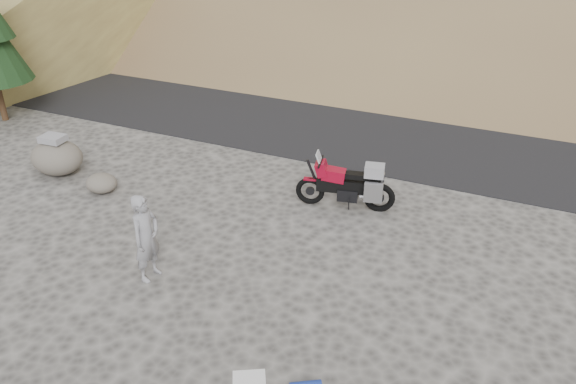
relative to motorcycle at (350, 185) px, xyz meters
name	(u,v)px	position (x,y,z in m)	size (l,w,h in m)	color
ground	(264,306)	(-0.21, -3.74, -0.55)	(140.00, 140.00, 0.00)	#42403D
road	(400,125)	(-0.21, 5.26, -0.55)	(120.00, 7.00, 0.05)	black
motorcycle	(350,185)	(0.00, 0.00, 0.00)	(2.15, 0.90, 1.29)	black
man	(152,276)	(-2.44, -3.83, -0.55)	(0.60, 0.40, 1.66)	#929297
boulder	(57,157)	(-7.04, -1.31, -0.11)	(1.42, 1.25, 1.02)	#5D5850
small_rock	(101,183)	(-5.43, -1.64, -0.33)	(0.91, 0.87, 0.44)	#5D5850
gear_white_cloth	(249,381)	(0.32, -5.28, -0.54)	(0.47, 0.42, 0.02)	white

